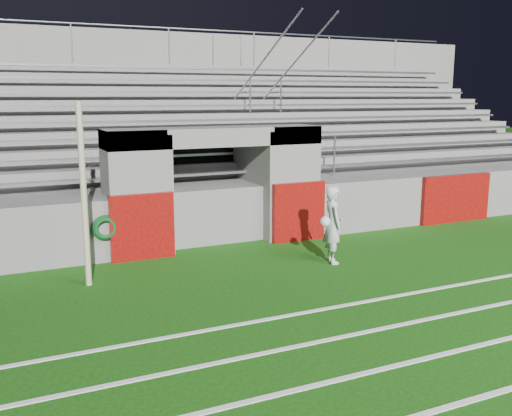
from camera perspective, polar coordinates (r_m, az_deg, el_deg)
name	(u,v)px	position (r m, az deg, el deg)	size (l,w,h in m)	color
ground	(290,290)	(9.86, 3.39, -8.23)	(90.00, 90.00, 0.00)	#12440B
field_post	(84,196)	(10.16, -16.83, 1.16)	(0.11, 0.11, 3.18)	tan
stadium_structure	(160,158)	(16.84, -9.54, 4.95)	(26.00, 8.48, 5.42)	#63605E
goalkeeper_with_ball	(333,224)	(11.34, 7.69, -1.63)	(0.69, 0.68, 1.55)	silver
hose_coil	(105,228)	(11.55, -14.85, -1.95)	(0.51, 0.14, 0.51)	#0C3D17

